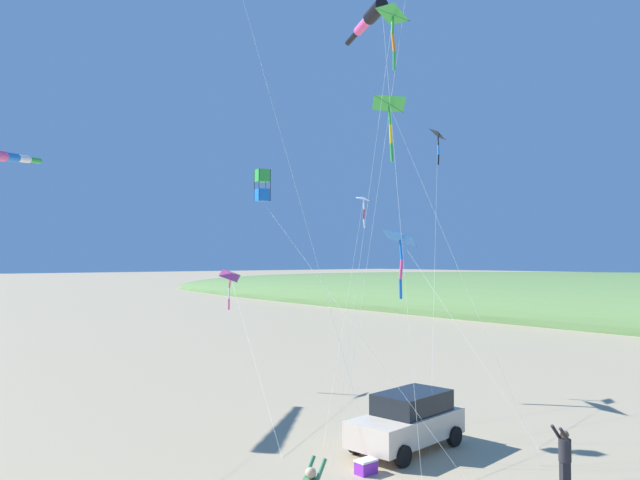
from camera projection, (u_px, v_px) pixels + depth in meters
name	position (u px, v px, depth m)	size (l,w,h in m)	color
parked_car	(408.00, 420.00, 20.40)	(4.48, 2.46, 1.85)	beige
cooler_box	(366.00, 466.00, 18.03)	(0.62, 0.42, 0.42)	purple
person_bystander_far	(565.00, 454.00, 16.86)	(0.59, 0.50, 1.74)	#232328
kite_delta_long_streamer_left	(390.00, 105.00, 24.25)	(1.39, 7.46, 12.80)	green
kite_delta_green_low_center	(401.00, 238.00, 28.49)	(3.30, 9.42, 7.79)	blue
kite_windsock_blue_topmost	(369.00, 19.00, 27.14)	(7.32, 10.89, 17.28)	black
kite_delta_black_fish_shape	(231.00, 276.00, 30.22)	(5.06, 10.76, 5.84)	#EF4C93
kite_delta_long_streamer_right	(394.00, 15.00, 22.86)	(5.05, 2.20, 15.76)	green
kite_delta_striped_overhead	(364.00, 200.00, 30.28)	(8.32, 6.54, 9.47)	white
kite_box_orange_high_right	(263.00, 186.00, 23.08)	(1.61, 8.60, 9.68)	green
kite_delta_teal_far_right	(439.00, 135.00, 33.97)	(11.80, 9.28, 13.59)	black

